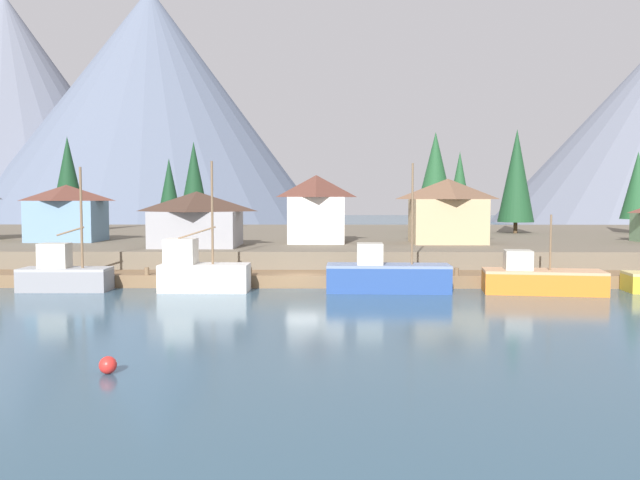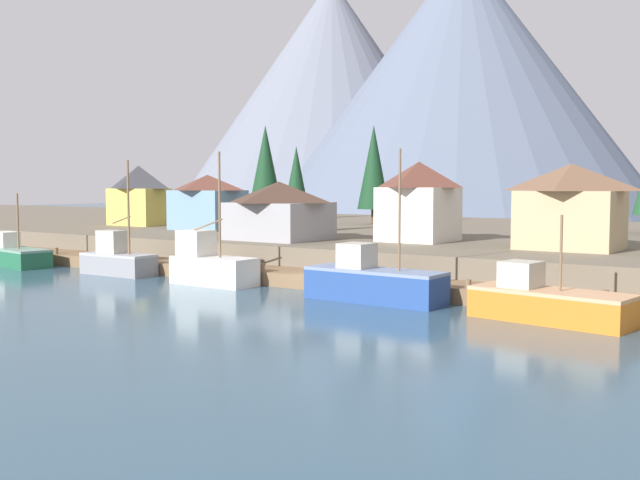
{
  "view_description": "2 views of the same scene",
  "coord_description": "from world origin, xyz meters",
  "px_view_note": "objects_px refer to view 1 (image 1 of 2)",
  "views": [
    {
      "loc": [
        2.03,
        -49.38,
        6.94
      ],
      "look_at": [
        1.42,
        3.64,
        3.52
      ],
      "focal_mm": 36.19,
      "sensor_mm": 36.0,
      "label": 1
    },
    {
      "loc": [
        29.95,
        -42.03,
        7.4
      ],
      "look_at": [
        -0.69,
        2.8,
        3.3
      ],
      "focal_mm": 41.93,
      "sensor_mm": 36.0,
      "label": 2
    }
  ],
  "objects_px": {
    "fishing_boat_grey": "(64,275)",
    "fishing_boat_orange": "(540,279)",
    "conifer_back_right": "(435,175)",
    "house_tan": "(447,210)",
    "conifer_centre": "(460,189)",
    "conifer_near_left": "(194,180)",
    "house_white": "(316,208)",
    "conifer_near_right": "(169,193)",
    "channel_buoy": "(108,365)",
    "house_blue": "(67,213)",
    "fishing_boat_blue": "(386,275)",
    "conifer_back_left": "(516,176)",
    "fishing_boat_white": "(200,272)",
    "conifer_mid_left": "(637,185)",
    "conifer_mid_right": "(68,180)",
    "house_grey": "(197,218)"
  },
  "relations": [
    {
      "from": "conifer_back_left",
      "to": "fishing_boat_orange",
      "type": "bearing_deg",
      "value": -103.37
    },
    {
      "from": "fishing_boat_blue",
      "to": "house_tan",
      "type": "height_order",
      "value": "fishing_boat_blue"
    },
    {
      "from": "conifer_near_right",
      "to": "conifer_back_right",
      "type": "bearing_deg",
      "value": 29.76
    },
    {
      "from": "conifer_back_left",
      "to": "fishing_boat_grey",
      "type": "bearing_deg",
      "value": -141.79
    },
    {
      "from": "conifer_mid_right",
      "to": "conifer_back_left",
      "type": "height_order",
      "value": "conifer_back_left"
    },
    {
      "from": "house_blue",
      "to": "conifer_back_left",
      "type": "distance_m",
      "value": 53.7
    },
    {
      "from": "conifer_near_right",
      "to": "house_grey",
      "type": "bearing_deg",
      "value": -62.37
    },
    {
      "from": "conifer_mid_left",
      "to": "house_white",
      "type": "bearing_deg",
      "value": -156.15
    },
    {
      "from": "conifer_near_right",
      "to": "house_tan",
      "type": "bearing_deg",
      "value": -9.07
    },
    {
      "from": "fishing_boat_white",
      "to": "house_white",
      "type": "xyz_separation_m",
      "value": [
        8.41,
        16.91,
        4.52
      ]
    },
    {
      "from": "house_blue",
      "to": "channel_buoy",
      "type": "xyz_separation_m",
      "value": [
        18.32,
        -41.4,
        -5.14
      ]
    },
    {
      "from": "house_white",
      "to": "conifer_mid_left",
      "type": "height_order",
      "value": "conifer_mid_left"
    },
    {
      "from": "conifer_back_right",
      "to": "house_tan",
      "type": "bearing_deg",
      "value": -96.32
    },
    {
      "from": "conifer_mid_right",
      "to": "conifer_back_right",
      "type": "relative_size",
      "value": 0.96
    },
    {
      "from": "fishing_boat_orange",
      "to": "conifer_centre",
      "type": "relative_size",
      "value": 0.87
    },
    {
      "from": "fishing_boat_blue",
      "to": "conifer_back_left",
      "type": "height_order",
      "value": "conifer_back_left"
    },
    {
      "from": "conifer_near_left",
      "to": "channel_buoy",
      "type": "height_order",
      "value": "conifer_near_left"
    },
    {
      "from": "conifer_near_right",
      "to": "conifer_mid_right",
      "type": "distance_m",
      "value": 25.03
    },
    {
      "from": "conifer_mid_left",
      "to": "conifer_back_left",
      "type": "height_order",
      "value": "conifer_back_left"
    },
    {
      "from": "fishing_boat_orange",
      "to": "conifer_near_left",
      "type": "xyz_separation_m",
      "value": [
        -33.35,
        38.5,
        8.37
      ]
    },
    {
      "from": "fishing_boat_white",
      "to": "conifer_near_right",
      "type": "bearing_deg",
      "value": 110.22
    },
    {
      "from": "house_blue",
      "to": "conifer_mid_left",
      "type": "height_order",
      "value": "conifer_mid_left"
    },
    {
      "from": "fishing_boat_blue",
      "to": "conifer_mid_right",
      "type": "xyz_separation_m",
      "value": [
        -39.09,
        38.34,
        8.22
      ]
    },
    {
      "from": "fishing_boat_grey",
      "to": "fishing_boat_white",
      "type": "relative_size",
      "value": 0.96
    },
    {
      "from": "fishing_boat_white",
      "to": "fishing_boat_grey",
      "type": "bearing_deg",
      "value": -179.73
    },
    {
      "from": "house_white",
      "to": "house_blue",
      "type": "bearing_deg",
      "value": 176.3
    },
    {
      "from": "house_white",
      "to": "house_grey",
      "type": "bearing_deg",
      "value": -154.18
    },
    {
      "from": "house_grey",
      "to": "conifer_near_left",
      "type": "relative_size",
      "value": 0.67
    },
    {
      "from": "house_blue",
      "to": "channel_buoy",
      "type": "relative_size",
      "value": 10.44
    },
    {
      "from": "house_white",
      "to": "fishing_boat_white",
      "type": "bearing_deg",
      "value": -116.45
    },
    {
      "from": "conifer_near_left",
      "to": "fishing_boat_orange",
      "type": "bearing_deg",
      "value": -49.1
    },
    {
      "from": "conifer_back_right",
      "to": "conifer_mid_left",
      "type": "bearing_deg",
      "value": -8.42
    },
    {
      "from": "conifer_back_right",
      "to": "conifer_centre",
      "type": "height_order",
      "value": "conifer_back_right"
    },
    {
      "from": "fishing_boat_blue",
      "to": "fishing_boat_orange",
      "type": "distance_m",
      "value": 11.25
    },
    {
      "from": "channel_buoy",
      "to": "fishing_boat_orange",
      "type": "bearing_deg",
      "value": 42.18
    },
    {
      "from": "conifer_mid_left",
      "to": "conifer_centre",
      "type": "bearing_deg",
      "value": -170.91
    },
    {
      "from": "conifer_mid_right",
      "to": "channel_buoy",
      "type": "bearing_deg",
      "value": -66.9
    },
    {
      "from": "fishing_boat_grey",
      "to": "house_grey",
      "type": "distance_m",
      "value": 14.43
    },
    {
      "from": "fishing_boat_grey",
      "to": "fishing_boat_orange",
      "type": "xyz_separation_m",
      "value": [
        35.47,
        -0.86,
        -0.18
      ]
    },
    {
      "from": "house_white",
      "to": "conifer_near_right",
      "type": "distance_m",
      "value": 16.26
    },
    {
      "from": "fishing_boat_grey",
      "to": "house_blue",
      "type": "xyz_separation_m",
      "value": [
        -7.18,
        18.5,
        4.27
      ]
    },
    {
      "from": "conifer_near_left",
      "to": "conifer_near_right",
      "type": "bearing_deg",
      "value": -87.05
    },
    {
      "from": "fishing_boat_orange",
      "to": "house_tan",
      "type": "relative_size",
      "value": 1.2
    },
    {
      "from": "fishing_boat_orange",
      "to": "house_blue",
      "type": "distance_m",
      "value": 47.05
    },
    {
      "from": "house_white",
      "to": "conifer_back_left",
      "type": "height_order",
      "value": "conifer_back_left"
    },
    {
      "from": "fishing_boat_orange",
      "to": "house_white",
      "type": "distance_m",
      "value": 24.85
    },
    {
      "from": "house_white",
      "to": "conifer_back_right",
      "type": "distance_m",
      "value": 26.98
    },
    {
      "from": "fishing_boat_white",
      "to": "house_grey",
      "type": "height_order",
      "value": "fishing_boat_white"
    },
    {
      "from": "house_blue",
      "to": "house_white",
      "type": "bearing_deg",
      "value": -3.7
    },
    {
      "from": "house_grey",
      "to": "conifer_back_right",
      "type": "distance_m",
      "value": 38.13
    }
  ]
}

